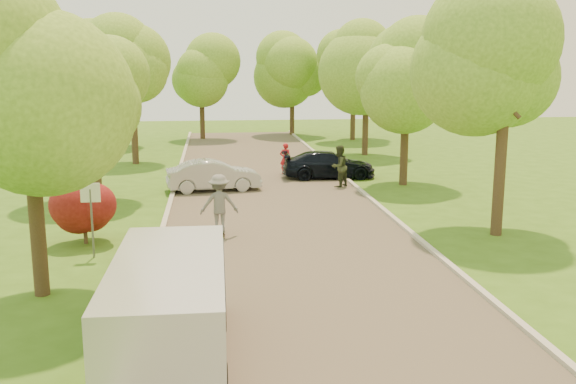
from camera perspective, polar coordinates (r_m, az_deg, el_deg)
name	(u,v)px	position (r m, az deg, el deg)	size (l,w,h in m)	color
ground	(315,298)	(15.49, 2.39, -9.38)	(100.00, 100.00, 0.00)	#396117
road	(279,219)	(23.08, -0.79, -2.40)	(8.00, 60.00, 0.01)	#4C4438
curb_left	(165,221)	(23.01, -10.88, -2.51)	(0.18, 60.00, 0.12)	#B2AD9E
curb_right	(389,214)	(23.83, 8.95, -1.97)	(0.18, 60.00, 0.12)	#B2AD9E
street_sign	(91,204)	(19.03, -17.11, -1.05)	(0.55, 0.06, 2.17)	#59595E
red_shrub	(84,209)	(20.66, -17.69, -1.46)	(1.70, 1.70, 1.95)	#382619
tree_l_mida	(35,77)	(15.81, -21.58, 9.46)	(4.71, 4.60, 7.39)	#382619
tree_l_midb	(97,87)	(26.69, -16.66, 8.93)	(4.30, 4.20, 6.62)	#382619
tree_l_far	(135,64)	(36.53, -13.43, 10.98)	(4.92, 4.80, 7.79)	#382619
tree_r_mida	(514,62)	(21.46, 19.43, 10.85)	(5.13, 5.00, 7.95)	#382619
tree_r_midb	(411,78)	(29.69, 10.87, 9.95)	(4.51, 4.40, 7.01)	#382619
tree_r_far	(371,58)	(39.49, 7.37, 11.71)	(5.33, 5.20, 8.34)	#382619
tree_bg_a	(112,67)	(44.77, -15.36, 10.69)	(5.12, 5.00, 7.72)	#382619
tree_bg_b	(357,63)	(47.50, 6.15, 11.30)	(5.12, 5.00, 7.95)	#382619
tree_bg_c	(204,71)	(48.31, -7.48, 10.65)	(4.92, 4.80, 7.33)	#382619
tree_bg_d	(295,66)	(50.73, 0.62, 11.10)	(5.12, 5.00, 7.72)	#382619
minivan	(170,308)	(12.26, -10.48, -10.12)	(2.11, 5.25, 1.95)	silver
silver_sedan	(214,175)	(28.33, -6.63, 1.47)	(1.43, 4.10, 1.35)	#A9AAAE
dark_sedan	(329,165)	(31.38, 3.63, 2.44)	(1.84, 4.52, 1.31)	black
longboard	(220,233)	(20.95, -6.08, -3.61)	(0.32, 0.98, 0.11)	black
skateboarder	(219,204)	(20.72, -6.13, -1.03)	(1.22, 0.70, 1.89)	slate
person_striped	(285,159)	(32.49, -0.25, 2.99)	(0.57, 0.38, 1.57)	red
person_olive	(339,166)	(29.04, 4.55, 2.29)	(0.92, 0.72, 1.89)	#2D3620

